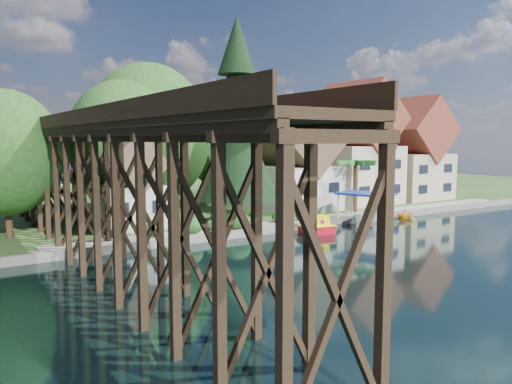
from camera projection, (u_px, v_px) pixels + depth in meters
ground at (351, 249)px, 35.25m from camera, size 140.00×140.00×0.00m
bank at (163, 199)px, 63.53m from camera, size 140.00×52.00×0.50m
seawall at (321, 224)px, 44.06m from camera, size 60.00×0.40×0.62m
promenade at (328, 218)px, 46.20m from camera, size 50.00×2.60×0.06m
trestle_bridge at (100, 179)px, 30.30m from camera, size 4.12×44.18×9.30m
house_left at (293, 165)px, 51.84m from camera, size 7.64×8.64×11.02m
house_center at (353, 151)px, 57.02m from camera, size 8.65×9.18×13.89m
house_right at (409, 155)px, 61.57m from camera, size 8.15×8.64×12.45m
shed at (130, 187)px, 40.94m from camera, size 5.09×5.40×7.85m
bg_trees at (218, 144)px, 52.73m from camera, size 49.90×13.30×10.57m
shrubs at (229, 220)px, 40.33m from camera, size 15.76×2.47×1.70m
conifer at (237, 125)px, 42.20m from camera, size 7.10×7.10×17.49m
palm_tree at (356, 164)px, 49.23m from camera, size 4.31×4.31×5.51m
flagpole at (390, 168)px, 53.26m from camera, size 1.07×0.25×6.87m
tugboat at (317, 227)px, 40.87m from camera, size 3.04×1.96×2.07m
boat_white_a at (327, 226)px, 42.57m from camera, size 3.92×2.97×0.76m
boat_canopy at (365, 212)px, 44.72m from camera, size 4.45×5.40×3.00m
boat_yellow at (406, 213)px, 48.53m from camera, size 2.37×2.07×1.21m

